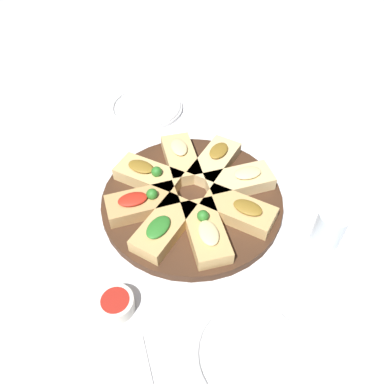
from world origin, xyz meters
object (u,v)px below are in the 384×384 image
dipping_bowl (116,304)px  plate_left (146,107)px  serving_board (192,200)px  napkin_stack (120,378)px  plate_right (250,355)px  water_glass (329,228)px

dipping_bowl → plate_left: bearing=168.8°
serving_board → napkin_stack: serving_board is taller
plate_left → plate_right: same height
serving_board → water_glass: 0.30m
serving_board → water_glass: (0.16, 0.26, 0.03)m
plate_left → dipping_bowl: size_ratio=3.20×
serving_board → plate_left: serving_board is taller
plate_left → water_glass: water_glass is taller
serving_board → dipping_bowl: (0.23, -0.18, 0.01)m
plate_left → water_glass: 0.63m
plate_left → serving_board: bearing=9.3°
plate_left → napkin_stack: plate_left is taller
napkin_stack → dipping_bowl: (-0.12, 0.00, 0.01)m
serving_board → plate_right: (0.36, 0.03, -0.00)m
plate_left → napkin_stack: bearing=-9.5°
serving_board → dipping_bowl: 0.29m
serving_board → plate_left: (-0.39, -0.06, -0.00)m
serving_board → plate_right: bearing=4.9°
water_glass → dipping_bowl: (0.07, -0.44, -0.02)m
plate_left → plate_right: (0.74, 0.09, 0.00)m
serving_board → plate_right: size_ratio=2.09×
plate_left → plate_right: 0.75m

